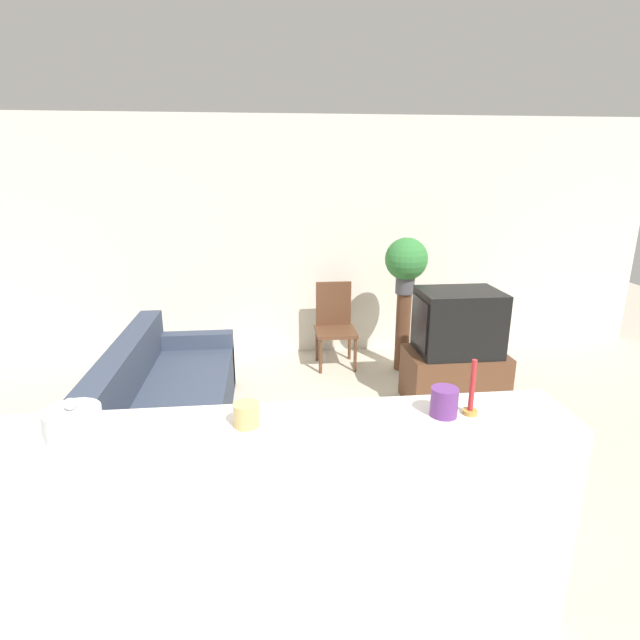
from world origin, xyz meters
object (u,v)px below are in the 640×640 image
at_px(couch, 168,403).
at_px(decorative_bowl, 73,422).
at_px(wooden_chair, 335,322).
at_px(potted_plant, 406,261).
at_px(television, 458,322).

height_order(couch, decorative_bowl, decorative_bowl).
height_order(wooden_chair, decorative_bowl, decorative_bowl).
distance_m(potted_plant, decorative_bowl, 3.80).
bearing_deg(television, couch, -173.05).
xyz_separation_m(couch, television, (2.56, 0.31, 0.52)).
xyz_separation_m(wooden_chair, decorative_bowl, (-1.58, -3.26, 0.61)).
bearing_deg(potted_plant, television, -73.88).
bearing_deg(television, potted_plant, 106.12).
bearing_deg(television, decorative_bowl, -139.92).
xyz_separation_m(television, potted_plant, (-0.25, 0.88, 0.41)).
height_order(potted_plant, decorative_bowl, potted_plant).
height_order(couch, potted_plant, potted_plant).
bearing_deg(television, wooden_chair, 130.93).
distance_m(wooden_chair, decorative_bowl, 3.68).
relative_size(wooden_chair, decorative_bowl, 3.90).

